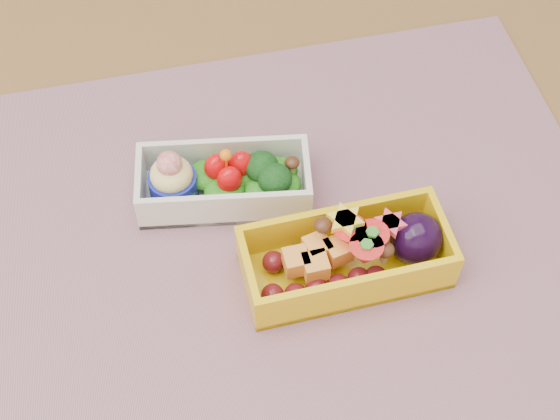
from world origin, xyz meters
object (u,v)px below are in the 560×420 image
object	(u,v)px
table	(274,284)
bento_white	(223,181)
bento_yellow	(351,255)
placemat	(274,243)

from	to	relation	value
table	bento_white	size ratio (longest dim) A/B	7.62
bento_white	table	bearing A→B (deg)	-39.62
bento_white	bento_yellow	distance (m)	0.13
table	bento_yellow	distance (m)	0.15
placemat	bento_white	distance (m)	0.07
placemat	bento_yellow	distance (m)	0.07
table	bento_yellow	size ratio (longest dim) A/B	7.07
table	bento_yellow	world-z (taller)	bento_yellow
placemat	bento_yellow	bearing A→B (deg)	-43.30
bento_yellow	bento_white	bearing A→B (deg)	130.01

